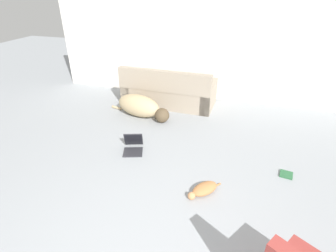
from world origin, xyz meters
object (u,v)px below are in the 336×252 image
(cat, at_px, (204,189))
(laptop_open, at_px, (133,145))
(couch, at_px, (169,92))
(dog, at_px, (141,107))
(book_green, at_px, (286,174))

(cat, height_order, laptop_open, laptop_open)
(couch, bearing_deg, cat, 117.37)
(laptop_open, bearing_deg, cat, -46.75)
(couch, relative_size, cat, 4.38)
(dog, distance_m, book_green, 2.83)
(dog, xyz_separation_m, cat, (1.56, -1.80, -0.14))
(couch, bearing_deg, book_green, 142.06)
(couch, height_order, cat, couch)
(couch, distance_m, laptop_open, 1.88)
(couch, bearing_deg, dog, 66.66)
(couch, height_order, dog, couch)
(laptop_open, xyz_separation_m, book_green, (2.27, 0.01, -0.07))
(couch, xyz_separation_m, dog, (-0.34, -0.73, -0.06))
(dog, relative_size, cat, 3.11)
(dog, height_order, book_green, dog)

